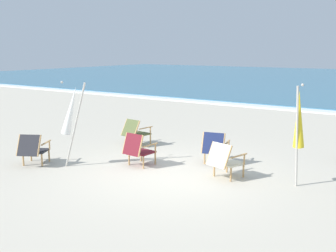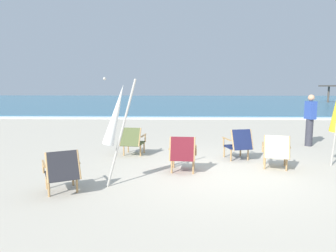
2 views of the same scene
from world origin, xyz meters
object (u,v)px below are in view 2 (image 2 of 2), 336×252
Objects in this scene: person_near_chairs at (310,120)px; beach_chair_far_center at (183,153)px; beach_chair_mid_center at (239,144)px; beach_chair_back_left at (276,151)px; beach_chair_front_left at (132,140)px; umbrella_furled_white at (116,116)px; beach_chair_front_right at (62,170)px.

beach_chair_far_center is at bearing -142.64° from person_near_chairs.
beach_chair_mid_center reaches higher than beach_chair_back_left.
beach_chair_mid_center is at bearing 128.13° from beach_chair_back_left.
beach_chair_mid_center is (2.80, -0.43, 0.01)m from beach_chair_front_left.
beach_chair_far_center is at bearing 35.55° from umbrella_furled_white.
beach_chair_back_left reaches higher than beach_chair_front_right.
beach_chair_front_left is 2.09m from beach_chair_far_center.
beach_chair_mid_center reaches higher than beach_chair_front_right.
umbrella_furled_white is at bearing -160.11° from beach_chair_back_left.
beach_chair_front_right reaches higher than beach_chair_front_left.
umbrella_furled_white is at bearing -88.11° from beach_chair_front_left.
beach_chair_far_center is at bearing 32.53° from beach_chair_front_right.
beach_chair_front_left is 5.62m from person_near_chairs.
person_near_chairs reaches higher than beach_chair_front_right.
person_near_chairs is (5.40, 1.50, 0.42)m from beach_chair_front_left.
beach_chair_front_right is 1.14× the size of beach_chair_front_left.
umbrella_furled_white reaches higher than person_near_chairs.
person_near_chairs is at bearing 36.94° from umbrella_furled_white.
beach_chair_front_left is 0.97× the size of beach_chair_back_left.
beach_chair_front_left is 1.01× the size of beach_chair_mid_center.
beach_chair_far_center is (-1.45, -1.17, 0.00)m from beach_chair_mid_center.
beach_chair_front_right is at bearing -147.47° from beach_chair_far_center.
person_near_chairs reaches higher than beach_chair_far_center.
beach_chair_front_right is 2.54m from beach_chair_far_center.
umbrella_furled_white is at bearing -143.06° from person_near_chairs.
beach_chair_mid_center is 0.99× the size of beach_chair_far_center.
beach_chair_back_left reaches higher than beach_chair_front_left.
beach_chair_front_right is 1.14× the size of beach_chair_far_center.
beach_chair_far_center is at bearing -141.12° from beach_chair_mid_center.
beach_chair_front_left is (0.80, 2.96, -0.00)m from beach_chair_front_right.
beach_chair_mid_center is at bearing 38.88° from beach_chair_far_center.
beach_chair_front_right is 4.40m from beach_chair_mid_center.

